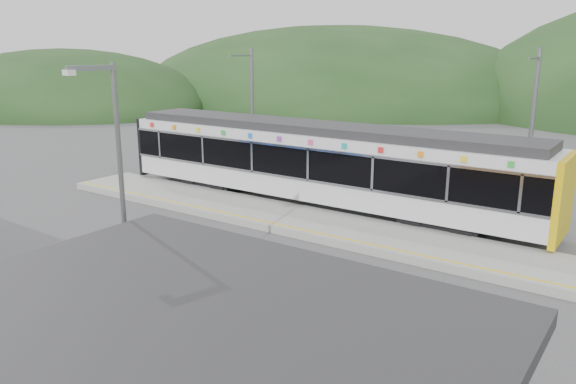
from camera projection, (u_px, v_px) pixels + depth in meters
The scene contains 8 objects.
ground at pixel (258, 249), 20.05m from camera, with size 120.00×120.00×0.00m, color #4C4C4F.
hills at pixel (477, 242), 20.81m from camera, with size 146.00×149.00×26.00m.
platform at pixel (308, 222), 22.63m from camera, with size 26.00×3.20×0.30m, color #9E9E99.
yellow_line at pixel (290, 227), 21.56m from camera, with size 26.00×0.10×0.01m, color yellow.
train at pixel (317, 161), 25.01m from camera, with size 20.44×3.01×3.74m.
catenary_mast_west at pixel (252, 112), 29.83m from camera, with size 0.18×1.80×7.00m.
catenary_mast_east at pixel (531, 135), 22.06m from camera, with size 0.18×1.80×7.00m.
lamp_post at pixel (117, 180), 13.24m from camera, with size 0.39×1.19×6.64m.
Camera 1 is at (11.73, -14.88, 6.94)m, focal length 35.00 mm.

